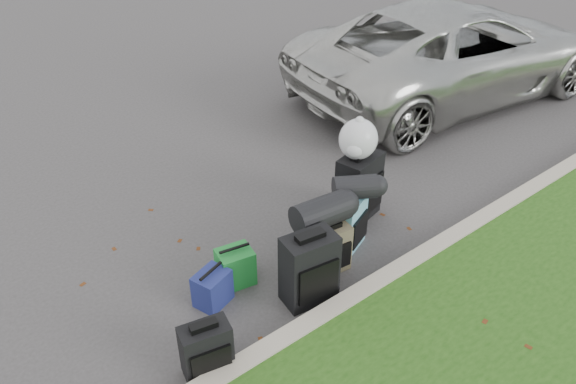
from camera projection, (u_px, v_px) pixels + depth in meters
ground at (307, 240)px, 5.94m from camera, size 120.00×120.00×0.00m
curb at (376, 286)px, 5.24m from camera, size 120.00×0.18×0.15m
suv at (453, 50)px, 8.70m from camera, size 5.52×3.04×1.46m
suitcase_small_black at (206, 350)px, 4.40m from camera, size 0.43×0.29×0.49m
suitcase_large_black_left at (309, 269)px, 5.03m from camera, size 0.52×0.36×0.70m
suitcase_olive at (330, 249)px, 5.43m from camera, size 0.39×0.27×0.50m
suitcase_teal at (348, 223)px, 5.71m from camera, size 0.46×0.37×0.57m
suitcase_large_black_right at (359, 187)px, 6.10m from camera, size 0.56×0.41×0.76m
tote_green at (236, 267)px, 5.31m from camera, size 0.37×0.32×0.37m
tote_navy at (212, 288)px, 5.09m from camera, size 0.37×0.33×0.34m
duffel_left at (321, 213)px, 5.24m from camera, size 0.58×0.36×0.30m
duffel_right at (355, 187)px, 5.52m from camera, size 0.50×0.43×0.24m
trash_bag at (358, 139)px, 5.77m from camera, size 0.42×0.42×0.42m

